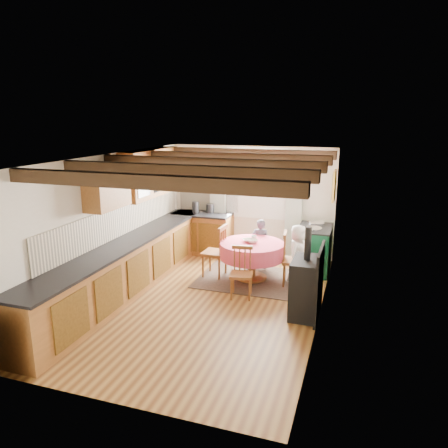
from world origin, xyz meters
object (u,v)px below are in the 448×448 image
(chair_right, at_px, (294,259))
(aga_range, at_px, (314,249))
(child_far, at_px, (260,244))
(cast_iron_stove, at_px, (306,272))
(child_right, at_px, (298,254))
(chair_near, at_px, (241,273))
(dining_table, at_px, (252,261))
(chair_left, at_px, (214,251))
(cup, at_px, (254,238))

(chair_right, height_order, aga_range, chair_right)
(chair_right, relative_size, child_far, 0.96)
(cast_iron_stove, distance_m, child_right, 1.35)
(aga_range, relative_size, child_right, 0.90)
(cast_iron_stove, distance_m, child_far, 2.17)
(child_right, bearing_deg, chair_near, 154.18)
(dining_table, relative_size, child_far, 1.17)
(dining_table, height_order, chair_near, chair_near)
(chair_right, relative_size, cast_iron_stove, 0.70)
(aga_range, bearing_deg, child_right, -105.87)
(dining_table, xyz_separation_m, chair_right, (0.79, -0.01, 0.13))
(chair_left, xyz_separation_m, aga_range, (1.78, 0.90, -0.05))
(cast_iron_stove, bearing_deg, child_far, 122.30)
(dining_table, relative_size, aga_range, 1.21)
(chair_near, distance_m, chair_right, 1.12)
(cast_iron_stove, bearing_deg, aga_range, 93.08)
(aga_range, relative_size, cast_iron_stove, 0.70)
(dining_table, height_order, aga_range, aga_range)
(dining_table, height_order, child_right, child_right)
(child_far, distance_m, cup, 0.54)
(chair_right, distance_m, cast_iron_stove, 1.24)
(dining_table, relative_size, chair_left, 1.18)
(cup, bearing_deg, chair_left, -163.28)
(chair_near, distance_m, child_far, 1.49)
(dining_table, xyz_separation_m, cast_iron_stove, (1.16, -1.18, 0.34))
(chair_near, distance_m, cast_iron_stove, 1.20)
(chair_left, relative_size, cup, 10.16)
(cast_iron_stove, height_order, cup, cast_iron_stove)
(chair_near, height_order, cast_iron_stove, cast_iron_stove)
(chair_near, xyz_separation_m, aga_range, (1.01, 1.71, 0.02))
(chair_left, height_order, aga_range, chair_left)
(chair_left, bearing_deg, dining_table, 95.77)
(chair_near, height_order, chair_left, chair_left)
(cup, bearing_deg, chair_near, -87.26)
(dining_table, bearing_deg, child_far, 89.50)
(child_right, height_order, cup, child_right)
(dining_table, bearing_deg, aga_range, 39.50)
(dining_table, distance_m, cast_iron_stove, 1.69)
(dining_table, distance_m, child_far, 0.66)
(aga_range, relative_size, cup, 9.91)
(chair_near, bearing_deg, dining_table, 81.95)
(chair_left, relative_size, cast_iron_stove, 0.72)
(chair_left, relative_size, child_right, 0.92)
(chair_left, bearing_deg, aga_range, 119.59)
(dining_table, xyz_separation_m, child_right, (0.84, 0.12, 0.19))
(chair_near, xyz_separation_m, child_right, (0.80, 0.97, 0.11))
(chair_near, relative_size, cup, 8.79)
(chair_left, xyz_separation_m, cast_iron_stove, (1.89, -1.14, 0.20))
(child_right, bearing_deg, chair_right, 174.03)
(chair_right, xyz_separation_m, child_right, (0.05, 0.13, 0.06))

